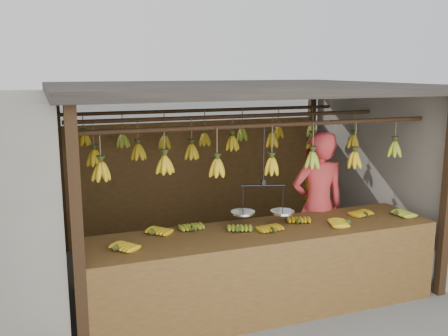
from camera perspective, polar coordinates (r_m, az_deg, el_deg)
name	(u,v)px	position (r m, az deg, el deg)	size (l,w,h in m)	color
ground	(232,270)	(6.64, 0.93, -11.56)	(80.00, 80.00, 0.00)	#5B5B57
stall	(223,117)	(6.45, -0.09, 5.90)	(4.30, 3.30, 2.40)	black
counter	(269,250)	(5.29, 5.20, -9.31)	(3.82, 0.87, 0.96)	#573A1A
hanging_bananas	(232,147)	(6.19, 0.90, 2.38)	(3.62, 2.25, 0.39)	gold
balance_scale	(263,207)	(5.38, 4.46, -4.48)	(0.66, 0.38, 0.96)	black
vendor	(318,206)	(6.20, 10.67, -4.33)	(0.68, 0.44, 1.86)	#BF3333
bag_bundles	(312,166)	(8.34, 9.98, 0.28)	(0.08, 0.26, 1.18)	#1426BF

